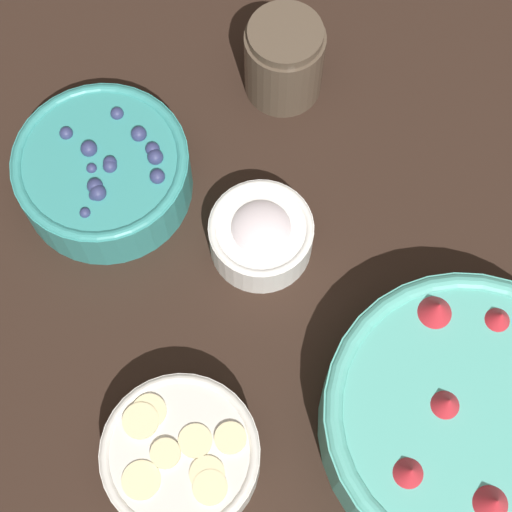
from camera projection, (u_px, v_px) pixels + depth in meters
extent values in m
plane|color=black|center=(284.00, 387.00, 0.79)|extent=(4.00, 4.00, 0.00)
cylinder|color=#56B7A8|center=(465.00, 422.00, 0.74)|extent=(0.25, 0.25, 0.07)
torus|color=#56B7A8|center=(473.00, 415.00, 0.71)|extent=(0.25, 0.25, 0.02)
cylinder|color=red|center=(470.00, 418.00, 0.72)|extent=(0.20, 0.20, 0.02)
cone|color=red|center=(493.00, 502.00, 0.67)|extent=(0.05, 0.05, 0.03)
cone|color=red|center=(409.00, 472.00, 0.68)|extent=(0.04, 0.04, 0.02)
cone|color=red|center=(437.00, 309.00, 0.73)|extent=(0.05, 0.05, 0.03)
cone|color=red|center=(447.00, 403.00, 0.70)|extent=(0.04, 0.04, 0.02)
cone|color=red|center=(499.00, 318.00, 0.73)|extent=(0.04, 0.04, 0.02)
cylinder|color=teal|center=(104.00, 174.00, 0.84)|extent=(0.17, 0.17, 0.06)
torus|color=teal|center=(100.00, 161.00, 0.81)|extent=(0.17, 0.17, 0.01)
cylinder|color=navy|center=(101.00, 165.00, 0.82)|extent=(0.14, 0.14, 0.02)
sphere|color=navy|center=(110.00, 166.00, 0.80)|extent=(0.01, 0.01, 0.01)
sphere|color=navy|center=(153.00, 149.00, 0.81)|extent=(0.01, 0.01, 0.01)
sphere|color=navy|center=(139.00, 134.00, 0.82)|extent=(0.02, 0.02, 0.02)
sphere|color=navy|center=(117.00, 114.00, 0.83)|extent=(0.01, 0.01, 0.01)
sphere|color=navy|center=(155.00, 157.00, 0.81)|extent=(0.02, 0.02, 0.02)
sphere|color=navy|center=(85.00, 213.00, 0.79)|extent=(0.01, 0.01, 0.01)
sphere|color=navy|center=(95.00, 186.00, 0.80)|extent=(0.02, 0.02, 0.02)
sphere|color=navy|center=(98.00, 193.00, 0.79)|extent=(0.02, 0.02, 0.02)
sphere|color=navy|center=(157.00, 177.00, 0.80)|extent=(0.01, 0.01, 0.01)
sphere|color=navy|center=(110.00, 163.00, 0.81)|extent=(0.01, 0.01, 0.01)
sphere|color=navy|center=(66.00, 133.00, 0.82)|extent=(0.01, 0.01, 0.01)
sphere|color=navy|center=(92.00, 168.00, 0.80)|extent=(0.01, 0.01, 0.01)
sphere|color=navy|center=(89.00, 149.00, 0.81)|extent=(0.02, 0.02, 0.02)
sphere|color=navy|center=(94.00, 195.00, 0.79)|extent=(0.01, 0.01, 0.01)
cylinder|color=silver|center=(180.00, 454.00, 0.74)|extent=(0.14, 0.14, 0.05)
torus|color=silver|center=(178.00, 450.00, 0.72)|extent=(0.14, 0.14, 0.01)
cylinder|color=beige|center=(179.00, 452.00, 0.73)|extent=(0.11, 0.11, 0.01)
cylinder|color=beige|center=(231.00, 438.00, 0.72)|extent=(0.03, 0.03, 0.01)
cylinder|color=beige|center=(149.00, 411.00, 0.73)|extent=(0.03, 0.03, 0.01)
cylinder|color=beige|center=(210.00, 488.00, 0.71)|extent=(0.03, 0.03, 0.01)
cylinder|color=beige|center=(197.00, 444.00, 0.72)|extent=(0.03, 0.03, 0.00)
cylinder|color=beige|center=(207.00, 474.00, 0.71)|extent=(0.03, 0.03, 0.00)
cylinder|color=beige|center=(141.00, 421.00, 0.73)|extent=(0.03, 0.03, 0.01)
cylinder|color=beige|center=(166.00, 454.00, 0.72)|extent=(0.03, 0.03, 0.01)
cylinder|color=beige|center=(143.00, 423.00, 0.73)|extent=(0.02, 0.02, 0.00)
cylinder|color=beige|center=(141.00, 479.00, 0.71)|extent=(0.03, 0.03, 0.00)
cylinder|color=white|center=(261.00, 237.00, 0.82)|extent=(0.10, 0.10, 0.05)
torus|color=white|center=(261.00, 228.00, 0.80)|extent=(0.10, 0.10, 0.01)
cylinder|color=silver|center=(261.00, 231.00, 0.80)|extent=(0.08, 0.08, 0.01)
ellipsoid|color=silver|center=(261.00, 228.00, 0.80)|extent=(0.06, 0.06, 0.03)
cylinder|color=brown|center=(284.00, 62.00, 0.87)|extent=(0.08, 0.08, 0.08)
cylinder|color=#512D1E|center=(284.00, 66.00, 0.87)|extent=(0.07, 0.07, 0.06)
cylinder|color=brown|center=(285.00, 34.00, 0.82)|extent=(0.07, 0.07, 0.01)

